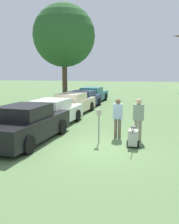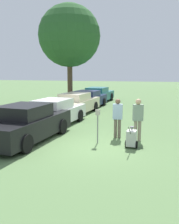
# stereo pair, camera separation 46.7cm
# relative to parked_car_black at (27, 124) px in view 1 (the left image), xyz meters

# --- Properties ---
(ground_plane) EXTENTS (120.00, 120.00, 0.00)m
(ground_plane) POSITION_rel_parked_car_black_xyz_m (2.83, -0.20, -0.72)
(ground_plane) COLOR #517042
(parked_car_black) EXTENTS (2.36, 4.95, 1.56)m
(parked_car_black) POSITION_rel_parked_car_black_xyz_m (0.00, 0.00, 0.00)
(parked_car_black) COLOR black
(parked_car_black) RESTS_ON ground_plane
(parked_car_white) EXTENTS (2.22, 5.07, 1.45)m
(parked_car_white) POSITION_rel_parked_car_black_xyz_m (-0.00, 3.02, -0.05)
(parked_car_white) COLOR silver
(parked_car_white) RESTS_ON ground_plane
(parked_car_cream) EXTENTS (2.24, 5.39, 1.45)m
(parked_car_cream) POSITION_rel_parked_car_black_xyz_m (-0.00, 6.88, -0.04)
(parked_car_cream) COLOR beige
(parked_car_cream) RESTS_ON ground_plane
(parked_car_navy) EXTENTS (2.35, 4.88, 1.37)m
(parked_car_navy) POSITION_rel_parked_car_black_xyz_m (0.00, 10.00, -0.08)
(parked_car_navy) COLOR #19234C
(parked_car_navy) RESTS_ON ground_plane
(parked_car_teal) EXTENTS (2.37, 5.29, 1.39)m
(parked_car_teal) POSITION_rel_parked_car_black_xyz_m (-0.00, 13.67, -0.06)
(parked_car_teal) COLOR #23666B
(parked_car_teal) RESTS_ON ground_plane
(parking_meter) EXTENTS (0.18, 0.09, 1.39)m
(parking_meter) POSITION_rel_parked_car_black_xyz_m (3.00, 0.38, 0.25)
(parking_meter) COLOR slate
(parking_meter) RESTS_ON ground_plane
(person_worker) EXTENTS (0.44, 0.25, 1.75)m
(person_worker) POSITION_rel_parked_car_black_xyz_m (3.67, 1.40, 0.27)
(person_worker) COLOR #665B4C
(person_worker) RESTS_ON ground_plane
(person_supervisor) EXTENTS (0.46, 0.31, 1.80)m
(person_supervisor) POSITION_rel_parked_car_black_xyz_m (4.57, 1.10, 0.31)
(person_supervisor) COLOR gray
(person_supervisor) RESTS_ON ground_plane
(equipment_cart) EXTENTS (0.49, 1.00, 1.00)m
(equipment_cart) POSITION_rel_parked_car_black_xyz_m (4.41, 0.08, -0.34)
(equipment_cart) COLOR #B2B2AD
(equipment_cart) RESTS_ON ground_plane
(shade_tree) EXTENTS (5.25, 5.25, 8.49)m
(shade_tree) POSITION_rel_parked_car_black_xyz_m (-1.95, 11.35, 5.13)
(shade_tree) COLOR brown
(shade_tree) RESTS_ON ground_plane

